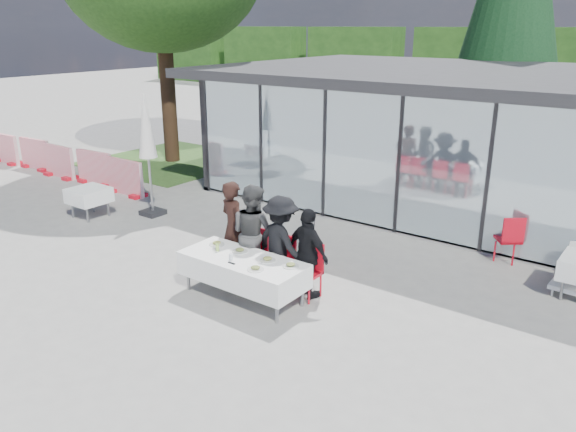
{
  "coord_description": "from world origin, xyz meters",
  "views": [
    {
      "loc": [
        6.19,
        -7.08,
        4.52
      ],
      "look_at": [
        0.08,
        1.2,
        1.01
      ],
      "focal_mm": 35.0,
      "sensor_mm": 36.0,
      "label": 1
    }
  ],
  "objects_px": {
    "diner_chair_b": "(255,251)",
    "diner_d": "(308,254)",
    "plate_a": "(217,243)",
    "plate_b": "(240,250)",
    "plate_d": "(291,265)",
    "plate_c": "(268,259)",
    "construction_barriers": "(33,156)",
    "diner_a": "(234,228)",
    "spare_table_left": "(89,195)",
    "diner_chair_a": "(236,246)",
    "diner_c": "(281,243)",
    "folded_eyeglasses": "(232,263)",
    "diner_b": "(253,233)",
    "diner_chair_c": "(282,259)",
    "dining_table": "(243,269)",
    "diner_chair_d": "(309,267)",
    "plate_extra": "(255,268)",
    "spare_chair_b": "(510,237)",
    "market_umbrella": "(147,135)",
    "juice_bottle": "(217,247)"
  },
  "relations": [
    {
      "from": "plate_b",
      "to": "diner_a",
      "type": "bearing_deg",
      "value": 139.37
    },
    {
      "from": "spare_table_left",
      "to": "spare_chair_b",
      "type": "relative_size",
      "value": 0.88
    },
    {
      "from": "dining_table",
      "to": "diner_chair_c",
      "type": "xyz_separation_m",
      "value": [
        0.29,
        0.75,
        -0.0
      ]
    },
    {
      "from": "plate_a",
      "to": "plate_c",
      "type": "height_order",
      "value": "same"
    },
    {
      "from": "diner_chair_a",
      "to": "diner_b",
      "type": "relative_size",
      "value": 0.53
    },
    {
      "from": "plate_extra",
      "to": "plate_c",
      "type": "bearing_deg",
      "value": 100.37
    },
    {
      "from": "plate_c",
      "to": "plate_extra",
      "type": "height_order",
      "value": "same"
    },
    {
      "from": "construction_barriers",
      "to": "diner_chair_c",
      "type": "bearing_deg",
      "value": -10.28
    },
    {
      "from": "folded_eyeglasses",
      "to": "spare_table_left",
      "type": "relative_size",
      "value": 0.16
    },
    {
      "from": "diner_chair_b",
      "to": "plate_b",
      "type": "distance_m",
      "value": 0.63
    },
    {
      "from": "diner_chair_b",
      "to": "plate_a",
      "type": "height_order",
      "value": "diner_chair_b"
    },
    {
      "from": "diner_d",
      "to": "construction_barriers",
      "type": "xyz_separation_m",
      "value": [
        -12.45,
        2.2,
        -0.37
      ]
    },
    {
      "from": "diner_chair_a",
      "to": "diner_chair_b",
      "type": "relative_size",
      "value": 1.0
    },
    {
      "from": "diner_a",
      "to": "diner_chair_a",
      "type": "bearing_deg",
      "value": -72.6
    },
    {
      "from": "diner_c",
      "to": "folded_eyeglasses",
      "type": "distance_m",
      "value": 1.03
    },
    {
      "from": "plate_b",
      "to": "plate_d",
      "type": "bearing_deg",
      "value": 0.84
    },
    {
      "from": "diner_a",
      "to": "diner_c",
      "type": "relative_size",
      "value": 1.05
    },
    {
      "from": "diner_d",
      "to": "plate_a",
      "type": "bearing_deg",
      "value": 31.45
    },
    {
      "from": "dining_table",
      "to": "diner_chair_d",
      "type": "bearing_deg",
      "value": 40.7
    },
    {
      "from": "diner_c",
      "to": "folded_eyeglasses",
      "type": "xyz_separation_m",
      "value": [
        -0.28,
        -0.99,
        -0.11
      ]
    },
    {
      "from": "diner_chair_c",
      "to": "spare_table_left",
      "type": "relative_size",
      "value": 1.13
    },
    {
      "from": "diner_b",
      "to": "diner_chair_b",
      "type": "distance_m",
      "value": 0.38
    },
    {
      "from": "diner_d",
      "to": "spare_chair_b",
      "type": "xyz_separation_m",
      "value": [
        2.38,
        3.62,
        -0.27
      ]
    },
    {
      "from": "plate_c",
      "to": "diner_c",
      "type": "bearing_deg",
      "value": 103.15
    },
    {
      "from": "diner_chair_c",
      "to": "diner_b",
      "type": "bearing_deg",
      "value": -175.7
    },
    {
      "from": "diner_b",
      "to": "plate_c",
      "type": "relative_size",
      "value": 6.66
    },
    {
      "from": "diner_a",
      "to": "plate_a",
      "type": "bearing_deg",
      "value": 112.81
    },
    {
      "from": "dining_table",
      "to": "diner_b",
      "type": "bearing_deg",
      "value": 116.44
    },
    {
      "from": "diner_chair_b",
      "to": "diner_d",
      "type": "height_order",
      "value": "diner_d"
    },
    {
      "from": "plate_b",
      "to": "diner_chair_b",
      "type": "bearing_deg",
      "value": 102.7
    },
    {
      "from": "plate_extra",
      "to": "diner_chair_b",
      "type": "bearing_deg",
      "value": 130.04
    },
    {
      "from": "diner_b",
      "to": "plate_b",
      "type": "xyz_separation_m",
      "value": [
        0.13,
        -0.52,
        -0.14
      ]
    },
    {
      "from": "dining_table",
      "to": "plate_c",
      "type": "xyz_separation_m",
      "value": [
        0.41,
        0.17,
        0.24
      ]
    },
    {
      "from": "diner_d",
      "to": "construction_barriers",
      "type": "relative_size",
      "value": 0.15
    },
    {
      "from": "diner_a",
      "to": "plate_c",
      "type": "distance_m",
      "value": 1.36
    },
    {
      "from": "plate_extra",
      "to": "diner_d",
      "type": "bearing_deg",
      "value": 67.91
    },
    {
      "from": "plate_c",
      "to": "diner_chair_b",
      "type": "bearing_deg",
      "value": 142.53
    },
    {
      "from": "diner_b",
      "to": "diner_chair_c",
      "type": "height_order",
      "value": "diner_b"
    },
    {
      "from": "diner_chair_b",
      "to": "folded_eyeglasses",
      "type": "distance_m",
      "value": 1.12
    },
    {
      "from": "diner_chair_d",
      "to": "construction_barriers",
      "type": "xyz_separation_m",
      "value": [
        -12.45,
        2.15,
        -0.1
      ]
    },
    {
      "from": "juice_bottle",
      "to": "spare_chair_b",
      "type": "height_order",
      "value": "spare_chair_b"
    },
    {
      "from": "market_umbrella",
      "to": "diner_d",
      "type": "bearing_deg",
      "value": -13.73
    },
    {
      "from": "plate_c",
      "to": "construction_barriers",
      "type": "height_order",
      "value": "construction_barriers"
    },
    {
      "from": "construction_barriers",
      "to": "diner_chair_d",
      "type": "bearing_deg",
      "value": -9.81
    },
    {
      "from": "plate_extra",
      "to": "spare_chair_b",
      "type": "distance_m",
      "value": 5.34
    },
    {
      "from": "plate_b",
      "to": "spare_chair_b",
      "type": "height_order",
      "value": "spare_chair_b"
    },
    {
      "from": "plate_a",
      "to": "diner_d",
      "type": "bearing_deg",
      "value": 17.35
    },
    {
      "from": "diner_a",
      "to": "spare_table_left",
      "type": "xyz_separation_m",
      "value": [
        -5.07,
        0.35,
        -0.35
      ]
    },
    {
      "from": "dining_table",
      "to": "diner_chair_a",
      "type": "relative_size",
      "value": 2.32
    },
    {
      "from": "diner_d",
      "to": "diner_chair_b",
      "type": "bearing_deg",
      "value": 11.85
    }
  ]
}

